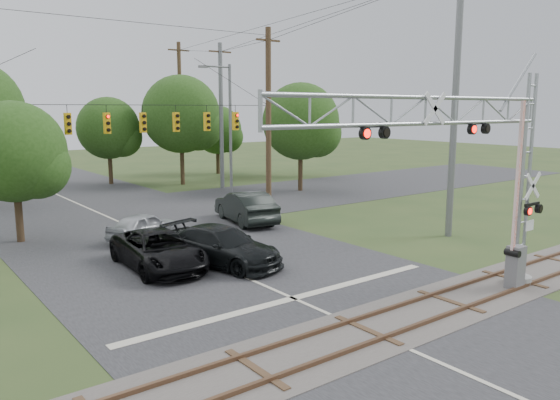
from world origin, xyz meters
TOP-DOWN VIEW (x-y plane):
  - ground at (0.00, 0.00)m, footprint 160.00×160.00m
  - road_main at (0.00, 10.00)m, footprint 14.00×90.00m
  - road_cross at (0.00, 24.00)m, footprint 90.00×12.00m
  - railroad_track at (0.00, 2.00)m, footprint 90.00×3.20m
  - crossing_gantry at (4.14, 1.64)m, footprint 12.32×0.99m
  - traffic_signal_span at (0.85, 20.00)m, footprint 19.34×0.36m
  - pickup_black at (-2.11, 11.70)m, footprint 2.87×5.73m
  - car_dark at (0.23, 10.57)m, footprint 3.75×5.97m
  - sedan_silver at (-0.53, 16.82)m, footprint 4.34×3.02m
  - suv_dark at (5.81, 17.19)m, footprint 2.98×5.78m
  - streetlight at (9.65, 25.13)m, footprint 2.55×0.27m
  - utility_poles at (2.84, 22.69)m, footprint 26.52×27.81m
  - treeline at (-1.45, 34.90)m, footprint 50.43×26.87m

SIDE VIEW (x-z plane):
  - ground at x=0.00m, z-range 0.00..0.00m
  - road_main at x=0.00m, z-range 0.00..0.02m
  - road_cross at x=0.00m, z-range 0.00..0.02m
  - railroad_track at x=0.00m, z-range -0.05..0.11m
  - sedan_silver at x=-0.53m, z-range 0.00..1.37m
  - pickup_black at x=-2.11m, z-range 0.00..1.56m
  - car_dark at x=0.23m, z-range 0.00..1.61m
  - suv_dark at x=5.81m, z-range 0.00..1.82m
  - crossing_gantry at x=4.14m, z-range 0.96..8.68m
  - streetlight at x=9.65m, z-range 0.57..10.15m
  - treeline at x=-1.45m, z-range 0.57..10.61m
  - traffic_signal_span at x=0.85m, z-range 0.00..11.50m
  - utility_poles at x=2.84m, z-range -0.55..13.18m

